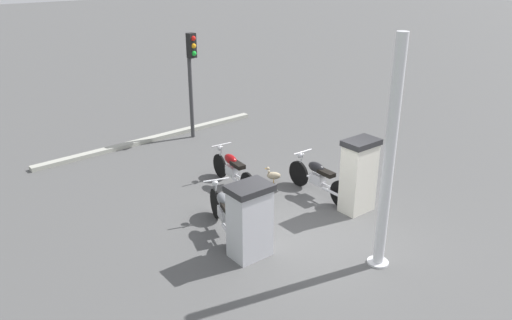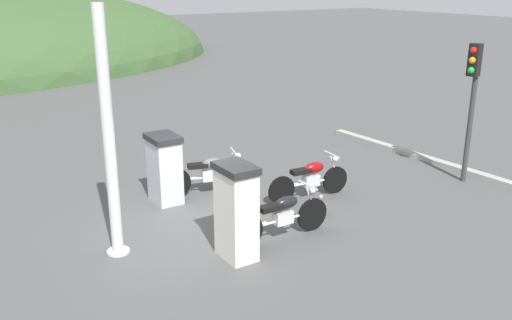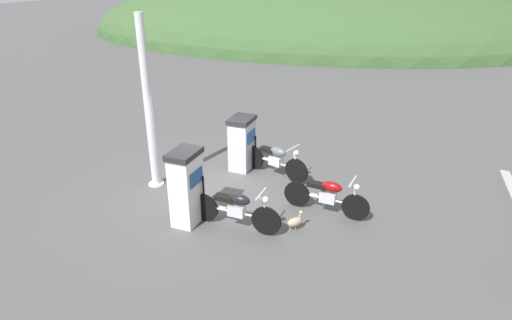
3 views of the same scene
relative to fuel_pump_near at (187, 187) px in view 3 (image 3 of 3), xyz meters
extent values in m
plane|color=#4C4C4C|center=(0.02, 1.50, -0.86)|extent=(120.00, 120.00, 0.00)
cube|color=silver|center=(0.00, 0.00, -0.07)|extent=(0.49, 0.72, 1.57)
cube|color=#1E478C|center=(0.25, 0.00, 0.27)|extent=(0.03, 0.50, 0.32)
cube|color=#262628|center=(0.00, 0.00, 0.77)|extent=(0.54, 0.79, 0.12)
cylinder|color=black|center=(0.29, 0.22, -0.31)|extent=(0.04, 0.04, 1.02)
cube|color=silver|center=(0.00, 3.00, -0.18)|extent=(0.54, 0.73, 1.37)
cube|color=#1E478C|center=(0.28, 3.01, 0.13)|extent=(0.03, 0.51, 0.32)
cube|color=#262628|center=(0.00, 3.00, 0.57)|extent=(0.59, 0.81, 0.12)
cylinder|color=black|center=(0.31, 3.23, -0.38)|extent=(0.04, 0.04, 0.89)
cylinder|color=black|center=(1.76, 0.16, -0.53)|extent=(0.65, 0.07, 0.65)
cylinder|color=black|center=(0.31, 0.17, -0.53)|extent=(0.65, 0.07, 0.65)
cube|color=silver|center=(1.09, 0.16, -0.43)|extent=(0.36, 0.20, 0.24)
cylinder|color=silver|center=(1.04, 0.16, -0.48)|extent=(1.09, 0.06, 0.05)
ellipsoid|color=black|center=(1.16, 0.16, -0.15)|extent=(0.48, 0.23, 0.24)
cube|color=black|center=(0.82, 0.17, -0.18)|extent=(0.44, 0.20, 0.10)
cylinder|color=silver|center=(1.72, 0.16, -0.23)|extent=(0.26, 0.04, 0.57)
cylinder|color=silver|center=(1.64, 0.16, 0.09)|extent=(0.04, 0.56, 0.04)
sphere|color=silver|center=(1.74, 0.16, -0.03)|extent=(0.14, 0.14, 0.14)
cylinder|color=silver|center=(0.51, 0.29, -0.51)|extent=(0.55, 0.08, 0.07)
cylinder|color=black|center=(1.66, 2.69, -0.53)|extent=(0.65, 0.25, 0.67)
cylinder|color=black|center=(0.29, 3.12, -0.53)|extent=(0.65, 0.25, 0.67)
cube|color=silver|center=(1.02, 2.89, -0.43)|extent=(0.40, 0.30, 0.24)
cylinder|color=silver|center=(0.97, 2.91, -0.48)|extent=(1.04, 0.36, 0.05)
ellipsoid|color=#595B60|center=(1.09, 2.87, -0.15)|extent=(0.52, 0.35, 0.24)
cube|color=black|center=(0.76, 2.97, -0.18)|extent=(0.48, 0.32, 0.10)
cylinder|color=silver|center=(1.62, 2.71, -0.23)|extent=(0.26, 0.12, 0.57)
cylinder|color=silver|center=(1.54, 2.73, 0.09)|extent=(0.20, 0.55, 0.04)
sphere|color=silver|center=(1.64, 2.70, -0.03)|extent=(0.18, 0.18, 0.14)
cylinder|color=silver|center=(0.52, 3.17, -0.51)|extent=(0.55, 0.23, 0.07)
cylinder|color=black|center=(3.40, 1.42, -0.55)|extent=(0.63, 0.10, 0.62)
cylinder|color=black|center=(2.02, 1.54, -0.55)|extent=(0.63, 0.10, 0.62)
cube|color=silver|center=(2.76, 1.47, -0.45)|extent=(0.38, 0.23, 0.24)
cylinder|color=silver|center=(2.71, 1.48, -0.50)|extent=(1.04, 0.14, 0.05)
ellipsoid|color=maroon|center=(2.83, 1.47, -0.17)|extent=(0.50, 0.26, 0.24)
cube|color=black|center=(2.49, 1.50, -0.20)|extent=(0.46, 0.24, 0.10)
cylinder|color=silver|center=(3.36, 1.42, -0.25)|extent=(0.26, 0.06, 0.57)
cylinder|color=silver|center=(3.28, 1.43, 0.07)|extent=(0.08, 0.56, 0.04)
sphere|color=silver|center=(3.38, 1.42, -0.05)|extent=(0.15, 0.15, 0.14)
cylinder|color=silver|center=(2.23, 1.64, -0.53)|extent=(0.55, 0.12, 0.07)
ellipsoid|color=tan|center=(2.27, 0.54, -0.67)|extent=(0.36, 0.38, 0.19)
cylinder|color=tan|center=(2.35, 0.63, -0.61)|extent=(0.08, 0.08, 0.14)
sphere|color=tan|center=(2.37, 0.65, -0.47)|extent=(0.12, 0.12, 0.09)
cone|color=orange|center=(2.41, 0.69, -0.48)|extent=(0.07, 0.07, 0.04)
cone|color=tan|center=(2.17, 0.42, -0.64)|extent=(0.10, 0.10, 0.07)
cylinder|color=orange|center=(2.25, 0.56, -0.81)|extent=(0.02, 0.02, 0.10)
cylinder|color=orange|center=(2.30, 0.52, -0.81)|extent=(0.02, 0.02, 0.10)
cylinder|color=silver|center=(-1.68, 1.27, 1.27)|extent=(0.20, 0.20, 4.26)
cylinder|color=silver|center=(-1.68, 1.27, -0.84)|extent=(0.40, 0.40, 0.04)
ellipsoid|color=#38562D|center=(-5.56, 30.25, -0.86)|extent=(38.75, 27.02, 9.63)
camera|label=1|loc=(-6.56, 7.92, 4.49)|focal=35.03mm
camera|label=2|loc=(-4.39, -7.50, 3.76)|focal=39.11mm
camera|label=3|loc=(4.39, -7.08, 4.28)|focal=30.34mm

